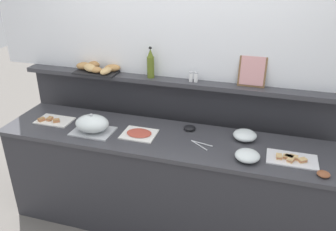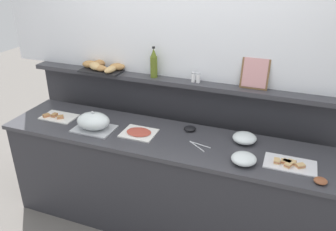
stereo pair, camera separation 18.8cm
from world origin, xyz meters
name	(u,v)px [view 2 (the right image)]	position (x,y,z in m)	size (l,w,h in m)	color
ground_plane	(184,185)	(0.00, 0.60, 0.00)	(12.00, 12.00, 0.00)	slate
buffet_counter	(163,182)	(0.00, 0.00, 0.46)	(2.77, 0.63, 0.91)	#2D2D33
back_ledge_unit	(182,136)	(0.00, 0.49, 0.66)	(2.99, 0.22, 1.26)	#2D2D33
sandwich_platter_front	(289,164)	(0.98, -0.07, 0.92)	(0.36, 0.21, 0.04)	silver
sandwich_platter_rear	(58,117)	(-1.02, 0.00, 0.92)	(0.31, 0.20, 0.04)	white
cold_cuts_platter	(139,133)	(-0.21, -0.02, 0.92)	(0.28, 0.23, 0.02)	white
serving_cloche	(93,122)	(-0.59, -0.09, 0.98)	(0.34, 0.24, 0.17)	#B7BABF
glass_bowl_large	(244,159)	(0.68, -0.15, 0.94)	(0.18, 0.18, 0.07)	silver
glass_bowl_medium	(244,138)	(0.63, 0.15, 0.94)	(0.19, 0.19, 0.08)	silver
condiment_bowl_dark	(321,181)	(1.19, -0.21, 0.92)	(0.09, 0.09, 0.03)	brown
condiment_bowl_red	(190,129)	(0.17, 0.18, 0.92)	(0.10, 0.10, 0.03)	black
serving_tongs	(198,145)	(0.31, -0.04, 0.91)	(0.18, 0.12, 0.01)	#B7BABF
olive_oil_bottle	(154,64)	(-0.25, 0.41, 1.38)	(0.06, 0.06, 0.28)	#56661E
salt_shaker	(193,77)	(0.12, 0.41, 1.30)	(0.03, 0.03, 0.09)	white
pepper_shaker	(198,78)	(0.16, 0.41, 1.30)	(0.03, 0.03, 0.09)	white
bread_basket	(102,67)	(-0.78, 0.40, 1.29)	(0.44, 0.28, 0.08)	black
framed_picture	(255,73)	(0.62, 0.45, 1.39)	(0.22, 0.07, 0.26)	brown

